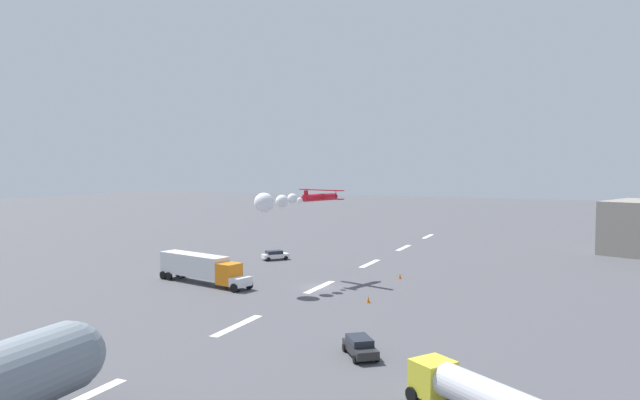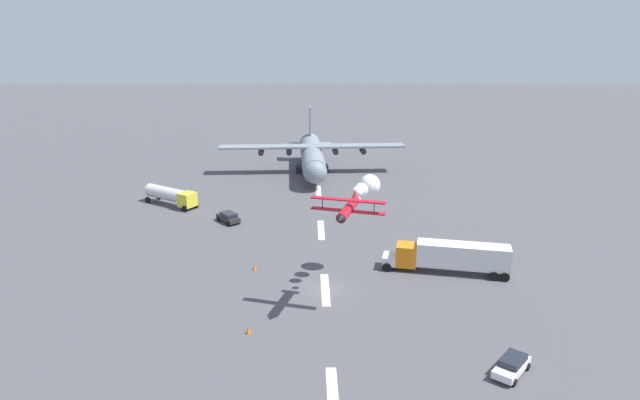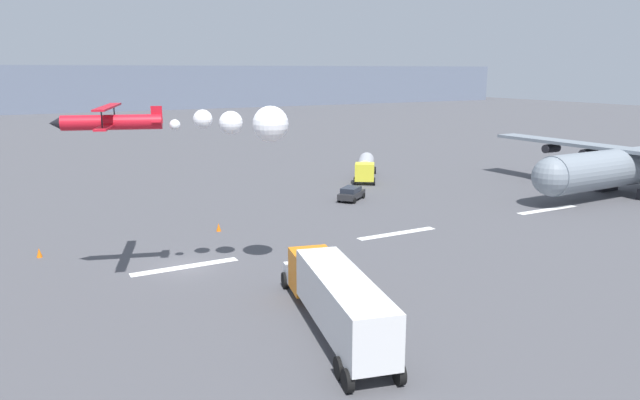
# 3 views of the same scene
# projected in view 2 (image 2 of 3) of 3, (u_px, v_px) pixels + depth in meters

# --- Properties ---
(ground_plane) EXTENTS (440.00, 440.00, 0.00)m
(ground_plane) POSITION_uv_depth(u_px,v_px,m) (325.00, 289.00, 64.28)
(ground_plane) COLOR #4C4C51
(ground_plane) RESTS_ON ground
(runway_stripe_2) EXTENTS (8.00, 0.90, 0.01)m
(runway_stripe_2) POSITION_uv_depth(u_px,v_px,m) (333.00, 396.00, 45.96)
(runway_stripe_2) COLOR white
(runway_stripe_2) RESTS_ON ground
(runway_stripe_3) EXTENTS (8.00, 0.90, 0.01)m
(runway_stripe_3) POSITION_uv_depth(u_px,v_px,m) (325.00, 289.00, 64.28)
(runway_stripe_3) COLOR white
(runway_stripe_3) RESTS_ON ground
(runway_stripe_4) EXTENTS (8.00, 0.90, 0.01)m
(runway_stripe_4) POSITION_uv_depth(u_px,v_px,m) (321.00, 230.00, 82.60)
(runway_stripe_4) COLOR white
(runway_stripe_4) RESTS_ON ground
(runway_stripe_5) EXTENTS (8.00, 0.90, 0.01)m
(runway_stripe_5) POSITION_uv_depth(u_px,v_px,m) (318.00, 192.00, 100.92)
(runway_stripe_5) COLOR white
(runway_stripe_5) RESTS_ON ground
(cargo_transport_plane) EXTENTS (27.16, 36.10, 11.52)m
(cargo_transport_plane) POSITION_uv_depth(u_px,v_px,m) (312.00, 157.00, 111.47)
(cargo_transport_plane) COLOR gray
(cargo_transport_plane) RESTS_ON ground
(stunt_biplane_red) EXTENTS (14.45, 8.04, 2.49)m
(stunt_biplane_red) POSITION_uv_depth(u_px,v_px,m) (362.00, 192.00, 62.51)
(stunt_biplane_red) COLOR red
(semi_truck_orange) EXTENTS (6.11, 14.90, 3.70)m
(semi_truck_orange) POSITION_uv_depth(u_px,v_px,m) (450.00, 256.00, 67.99)
(semi_truck_orange) COLOR silver
(semi_truck_orange) RESTS_ON ground
(fuel_tanker_truck) EXTENTS (7.65, 9.48, 2.90)m
(fuel_tanker_truck) POSITION_uv_depth(u_px,v_px,m) (171.00, 195.00, 93.11)
(fuel_tanker_truck) COLOR yellow
(fuel_tanker_truck) RESTS_ON ground
(followme_car_yellow) EXTENTS (4.40, 4.15, 1.52)m
(followme_car_yellow) POSITION_uv_depth(u_px,v_px,m) (512.00, 365.00, 48.74)
(followme_car_yellow) COLOR white
(followme_car_yellow) RESTS_ON ground
(airport_staff_sedan) EXTENTS (4.40, 3.97, 1.52)m
(airport_staff_sedan) POSITION_uv_depth(u_px,v_px,m) (228.00, 217.00, 85.49)
(airport_staff_sedan) COLOR #262628
(airport_staff_sedan) RESTS_ON ground
(traffic_cone_near) EXTENTS (0.44, 0.44, 0.75)m
(traffic_cone_near) POSITION_uv_depth(u_px,v_px,m) (248.00, 330.00, 55.10)
(traffic_cone_near) COLOR orange
(traffic_cone_near) RESTS_ON ground
(traffic_cone_far) EXTENTS (0.44, 0.44, 0.75)m
(traffic_cone_far) POSITION_uv_depth(u_px,v_px,m) (255.00, 267.00, 69.20)
(traffic_cone_far) COLOR orange
(traffic_cone_far) RESTS_ON ground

